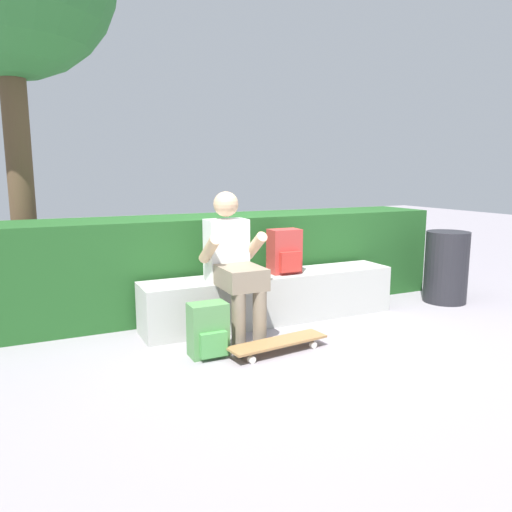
% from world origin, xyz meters
% --- Properties ---
extents(ground_plane, '(24.00, 24.00, 0.00)m').
position_xyz_m(ground_plane, '(0.00, 0.00, 0.00)').
color(ground_plane, gray).
extents(bench_main, '(2.38, 0.42, 0.44)m').
position_xyz_m(bench_main, '(0.00, 0.44, 0.22)').
color(bench_main, '#B0B1AA').
rests_on(bench_main, ground).
extents(person_skater, '(0.49, 0.62, 1.19)m').
position_xyz_m(person_skater, '(-0.47, 0.24, 0.64)').
color(person_skater, white).
rests_on(person_skater, ground).
extents(skateboard_near_person, '(0.82, 0.30, 0.09)m').
position_xyz_m(skateboard_near_person, '(-0.32, -0.29, 0.07)').
color(skateboard_near_person, olive).
rests_on(skateboard_near_person, ground).
extents(backpack_on_bench, '(0.28, 0.23, 0.40)m').
position_xyz_m(backpack_on_bench, '(0.13, 0.43, 0.63)').
color(backpack_on_bench, '#B23833').
rests_on(backpack_on_bench, bench_main).
extents(backpack_on_ground, '(0.28, 0.23, 0.40)m').
position_xyz_m(backpack_on_ground, '(-0.82, -0.13, 0.19)').
color(backpack_on_ground, '#51894C').
rests_on(backpack_on_ground, ground).
extents(hedge_row, '(4.63, 0.73, 0.92)m').
position_xyz_m(hedge_row, '(-0.23, 1.09, 0.46)').
color(hedge_row, '#1F5020').
rests_on(hedge_row, ground).
extents(trash_bin, '(0.44, 0.44, 0.74)m').
position_xyz_m(trash_bin, '(1.94, 0.26, 0.37)').
color(trash_bin, '#232328').
rests_on(trash_bin, ground).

